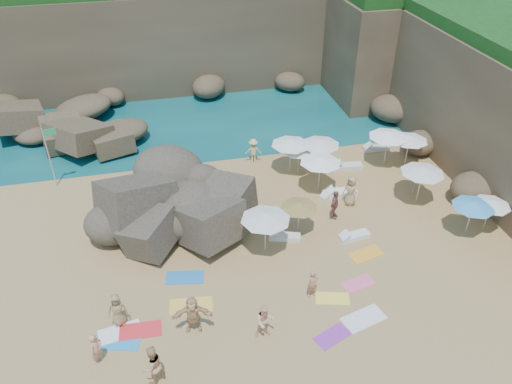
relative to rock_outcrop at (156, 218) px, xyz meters
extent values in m
plane|color=tan|center=(3.44, -4.52, 0.00)|extent=(120.00, 120.00, 0.00)
plane|color=#0C4751|center=(3.44, 25.48, 0.00)|extent=(120.00, 120.00, 0.00)
cube|color=brown|center=(5.44, 20.48, 4.00)|extent=(44.00, 8.00, 8.00)
cube|color=brown|center=(22.44, 3.48, 4.00)|extent=(8.00, 30.00, 8.00)
cube|color=brown|center=(20.44, 15.48, 4.00)|extent=(10.00, 12.00, 8.00)
cylinder|color=white|center=(-11.56, 25.48, 3.00)|extent=(0.10, 0.10, 6.00)
cylinder|color=silver|center=(-5.80, 4.79, 1.99)|extent=(0.08, 0.08, 3.97)
cube|color=#28A058|center=(-5.42, 4.79, 3.65)|extent=(0.68, 0.23, 0.45)
cylinder|color=silver|center=(9.85, 0.68, 1.10)|extent=(0.06, 0.06, 2.21)
cone|color=white|center=(9.85, 0.68, 2.15)|extent=(2.48, 2.48, 0.38)
cylinder|color=silver|center=(8.74, 3.14, 1.10)|extent=(0.06, 0.06, 2.21)
cone|color=silver|center=(8.74, 3.14, 2.16)|extent=(2.48, 2.48, 0.38)
cylinder|color=silver|center=(9.19, 2.84, 0.90)|extent=(0.05, 0.05, 1.80)
cone|color=white|center=(9.19, 2.84, 1.75)|extent=(2.02, 2.02, 0.31)
cylinder|color=silver|center=(15.09, 2.61, 1.14)|extent=(0.07, 0.07, 2.28)
cone|color=white|center=(15.09, 2.61, 2.23)|extent=(2.56, 2.56, 0.39)
cylinder|color=silver|center=(15.29, -1.00, 0.89)|extent=(0.05, 0.05, 1.79)
cone|color=silver|center=(15.29, -1.00, 1.74)|extent=(2.01, 2.01, 0.31)
cylinder|color=silver|center=(10.56, 2.76, 1.10)|extent=(0.06, 0.06, 2.19)
cone|color=silver|center=(10.56, 2.76, 2.14)|extent=(2.46, 2.46, 0.37)
cylinder|color=silver|center=(7.46, -2.87, 0.90)|extent=(0.05, 0.05, 1.80)
cone|color=#E44E28|center=(7.46, -2.87, 1.75)|extent=(2.02, 2.02, 0.31)
cylinder|color=silver|center=(16.35, 2.16, 1.05)|extent=(0.06, 0.06, 2.10)
cone|color=silver|center=(16.35, 2.16, 2.05)|extent=(2.35, 2.35, 0.36)
cylinder|color=silver|center=(17.47, -4.97, 0.91)|extent=(0.05, 0.05, 1.82)
cone|color=silver|center=(17.47, -4.97, 1.77)|extent=(2.04, 2.04, 0.31)
cylinder|color=silver|center=(5.35, -4.00, 1.13)|extent=(0.07, 0.07, 2.26)
cone|color=silver|center=(5.35, -4.00, 2.21)|extent=(2.54, 2.54, 0.39)
cylinder|color=silver|center=(16.31, -5.07, 0.99)|extent=(0.06, 0.06, 1.98)
cone|color=#3C93CC|center=(16.31, -5.07, 1.93)|extent=(2.23, 2.23, 0.34)
cylinder|color=silver|center=(15.14, -1.74, 1.11)|extent=(0.07, 0.07, 2.22)
cone|color=silver|center=(15.14, -1.74, 2.17)|extent=(2.50, 2.50, 0.38)
cube|color=silver|center=(10.38, -0.11, 0.12)|extent=(1.60, 1.18, 0.24)
cube|color=white|center=(10.94, -0.16, 0.16)|extent=(2.07, 0.76, 0.32)
cube|color=silver|center=(15.37, 4.47, 0.14)|extent=(1.85, 0.74, 0.28)
cube|color=silver|center=(6.59, -3.33, 0.13)|extent=(1.77, 1.01, 0.26)
cube|color=silver|center=(12.50, 2.63, 0.15)|extent=(2.02, 0.88, 0.31)
cube|color=white|center=(10.24, -4.12, 0.13)|extent=(1.74, 0.79, 0.26)
cube|color=#268BCA|center=(-1.97, -8.41, 0.01)|extent=(1.68, 1.15, 0.03)
cube|color=yellow|center=(1.13, -6.99, 0.02)|extent=(2.05, 1.19, 0.03)
cube|color=white|center=(-2.04, -7.81, 0.02)|extent=(1.92, 1.18, 0.03)
cube|color=purple|center=(6.82, -10.07, 0.01)|extent=(1.75, 1.32, 0.03)
cube|color=red|center=(-1.18, -7.91, 0.02)|extent=(1.85, 0.99, 0.03)
cube|color=#2272B6|center=(1.06, -5.09, 0.02)|extent=(1.97, 1.23, 0.03)
cube|color=#F96087|center=(9.12, -7.38, 0.01)|extent=(1.72, 1.12, 0.03)
cube|color=orange|center=(10.35, -5.49, 0.02)|extent=(1.91, 1.27, 0.03)
cube|color=yellow|center=(7.59, -8.01, 0.01)|extent=(1.73, 1.18, 0.03)
cube|color=silver|center=(8.52, -9.46, 0.02)|extent=(2.13, 1.44, 0.03)
imported|color=tan|center=(-2.85, -9.14, 0.78)|extent=(0.65, 0.68, 1.56)
imported|color=tan|center=(-0.71, -10.53, 0.94)|extent=(1.15, 1.09, 1.88)
imported|color=#E2C080|center=(6.73, 4.87, 0.83)|extent=(1.12, 0.59, 1.66)
imported|color=brown|center=(9.79, -2.16, 0.89)|extent=(0.96, 1.10, 1.77)
imported|color=tan|center=(11.14, -1.15, 0.94)|extent=(0.89, 1.04, 1.87)
imported|color=#A86F54|center=(1.00, 0.92, 0.83)|extent=(1.58, 1.04, 1.66)
imported|color=olive|center=(-2.02, -7.31, 0.22)|extent=(0.84, 1.69, 0.45)
imported|color=tan|center=(1.10, -8.35, 0.25)|extent=(1.92, 2.04, 0.49)
imported|color=#AF7857|center=(6.70, -7.61, 0.17)|extent=(0.70, 1.51, 0.35)
imported|color=#F9BC8D|center=(4.01, -9.35, 0.32)|extent=(0.87, 1.71, 0.64)
camera|label=1|loc=(0.48, -23.05, 17.19)|focal=35.00mm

